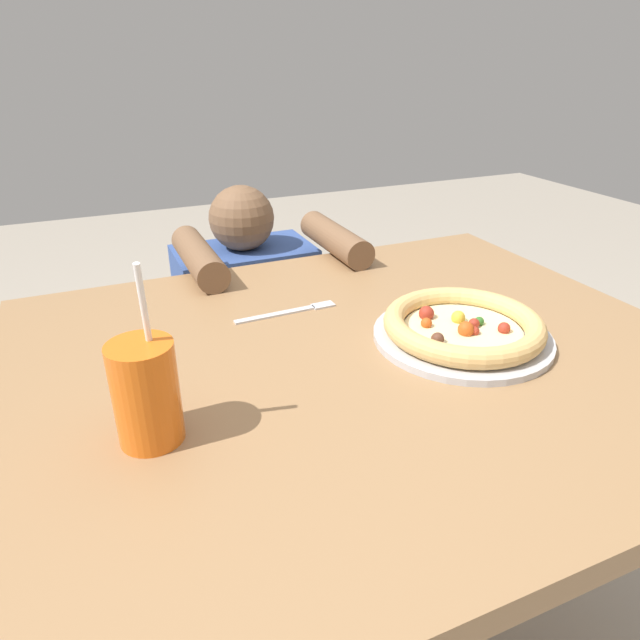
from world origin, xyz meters
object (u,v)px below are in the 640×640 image
drink_cup_colored (146,393)px  fork (291,312)px  diner_seated (251,350)px  pizza_near (463,328)px

drink_cup_colored → fork: size_ratio=1.20×
drink_cup_colored → fork: 0.42m
drink_cup_colored → fork: drink_cup_colored is taller
diner_seated → fork: bearing=-96.5°
pizza_near → diner_seated: size_ratio=0.35×
drink_cup_colored → fork: (0.30, 0.29, -0.07)m
pizza_near → fork: pizza_near is taller
pizza_near → drink_cup_colored: bearing=-173.1°
pizza_near → drink_cup_colored: 0.54m
drink_cup_colored → fork: bearing=43.6°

